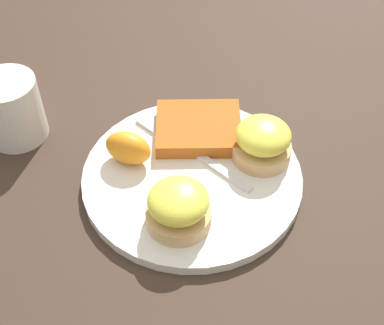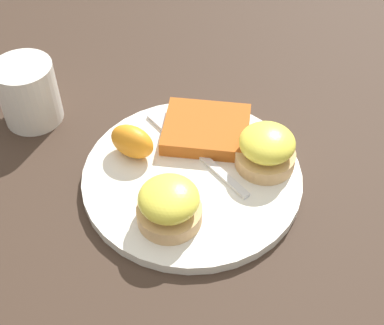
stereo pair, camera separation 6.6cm
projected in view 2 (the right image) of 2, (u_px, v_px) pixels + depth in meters
name	position (u px, v px, depth m)	size (l,w,h in m)	color
ground_plane	(192.00, 181.00, 0.68)	(1.10, 1.10, 0.00)	#38281E
plate	(192.00, 177.00, 0.68)	(0.28, 0.28, 0.01)	silver
sandwich_benedict_left	(169.00, 205.00, 0.60)	(0.08, 0.08, 0.05)	tan
sandwich_benedict_right	(266.00, 149.00, 0.66)	(0.08, 0.08, 0.05)	tan
hashbrown_patty	(206.00, 129.00, 0.71)	(0.11, 0.09, 0.02)	#AB541B
orange_wedge	(131.00, 143.00, 0.68)	(0.06, 0.04, 0.04)	orange
fork	(190.00, 146.00, 0.70)	(0.18, 0.10, 0.00)	silver
cup	(28.00, 92.00, 0.73)	(0.11, 0.08, 0.09)	silver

